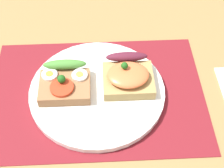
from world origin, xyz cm
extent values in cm
cube|color=olive|center=(0.00, 0.00, -1.60)|extent=(120.00, 90.00, 3.20)
cube|color=maroon|center=(0.00, 0.00, 0.15)|extent=(43.18, 30.26, 0.30)
cylinder|color=white|center=(0.00, 0.00, 0.92)|extent=(27.15, 27.15, 1.25)
cube|color=#956641|center=(-6.29, -0.05, 2.63)|extent=(9.92, 7.83, 2.17)
cylinder|color=red|center=(-6.67, -1.19, 4.02)|extent=(4.57, 4.57, 0.60)
ellipsoid|color=#478735|center=(-6.29, 4.26, 4.62)|extent=(8.73, 2.20, 1.80)
sphere|color=#1E5919|center=(-6.70, -0.05, 5.12)|extent=(1.60, 1.60, 1.60)
cylinder|color=white|center=(-9.27, 2.22, 3.97)|extent=(3.15, 3.15, 0.50)
cylinder|color=yellow|center=(-9.27, 2.22, 4.30)|extent=(1.42, 1.42, 0.16)
cylinder|color=white|center=(-3.32, 1.80, 3.97)|extent=(3.15, 3.15, 0.50)
cylinder|color=yellow|center=(-3.32, 1.80, 4.30)|extent=(1.42, 1.42, 0.16)
cube|color=#A88B52|center=(6.29, 1.15, 2.61)|extent=(10.06, 8.56, 2.13)
ellipsoid|color=orange|center=(6.17, 0.85, 4.67)|extent=(8.25, 6.85, 1.99)
ellipsoid|color=#571B2D|center=(6.29, 5.83, 4.58)|extent=(8.55, 2.20, 1.80)
sphere|color=#1E5919|center=(5.49, 1.75, 6.37)|extent=(1.40, 1.40, 1.40)
camera|label=1|loc=(0.99, -41.85, 53.70)|focal=53.66mm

